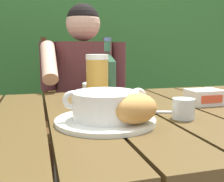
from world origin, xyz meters
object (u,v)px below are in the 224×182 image
object	(u,v)px
beer_glass	(97,79)
beer_bottle	(107,75)
chair_near_diner	(80,121)
table_knife	(142,112)
soup_bowl	(105,104)
butter_tub	(204,97)
diner_bowl	(99,89)
water_glass_small	(183,109)
bread_roll	(135,109)
serving_plate	(106,120)
person_eating	(85,92)

from	to	relation	value
beer_glass	beer_bottle	size ratio (longest dim) A/B	0.75
chair_near_diner	table_knife	world-z (taller)	chair_near_diner
soup_bowl	butter_tub	world-z (taller)	soup_bowl
chair_near_diner	diner_bowl	world-z (taller)	chair_near_diner
diner_bowl	water_glass_small	bearing A→B (deg)	-72.86
water_glass_small	table_knife	xyz separation A→B (m)	(-0.09, 0.10, -0.03)
bread_roll	diner_bowl	xyz separation A→B (m)	(0.02, 0.52, -0.03)
chair_near_diner	beer_glass	size ratio (longest dim) A/B	5.66
soup_bowl	beer_glass	xyz separation A→B (m)	(0.03, 0.26, 0.04)
beer_glass	butter_tub	bearing A→B (deg)	-17.56
chair_near_diner	butter_tub	distance (m)	0.96
beer_bottle	table_knife	bearing A→B (deg)	-77.21
beer_bottle	beer_glass	bearing A→B (deg)	-135.22
beer_glass	water_glass_small	distance (m)	0.34
serving_plate	bread_roll	distance (m)	0.10
butter_tub	diner_bowl	world-z (taller)	butter_tub
beer_bottle	butter_tub	world-z (taller)	beer_bottle
bread_roll	beer_bottle	distance (m)	0.38
beer_bottle	butter_tub	size ratio (longest dim) A/B	2.01
beer_bottle	person_eating	bearing A→B (deg)	90.73
water_glass_small	butter_tub	xyz separation A→B (m)	(0.18, 0.16, -0.00)
serving_plate	beer_bottle	world-z (taller)	beer_bottle
chair_near_diner	table_knife	distance (m)	0.95
butter_tub	table_knife	xyz separation A→B (m)	(-0.26, -0.06, -0.02)
beer_glass	diner_bowl	world-z (taller)	beer_glass
beer_glass	table_knife	size ratio (longest dim) A/B	1.18
diner_bowl	bread_roll	bearing A→B (deg)	-92.53
soup_bowl	water_glass_small	xyz separation A→B (m)	(0.23, -0.02, -0.02)
beer_glass	bread_roll	bearing A→B (deg)	-85.54
soup_bowl	bread_roll	size ratio (longest dim) A/B	1.55
soup_bowl	bread_roll	xyz separation A→B (m)	(0.06, -0.07, 0.00)
chair_near_diner	table_knife	xyz separation A→B (m)	(0.05, -0.91, 0.27)
soup_bowl	diner_bowl	size ratio (longest dim) A/B	1.62
chair_near_diner	beer_bottle	world-z (taller)	chair_near_diner
person_eating	bread_roll	bearing A→B (deg)	-91.33
beer_bottle	diner_bowl	world-z (taller)	beer_bottle
serving_plate	soup_bowl	size ratio (longest dim) A/B	1.19
bread_roll	table_knife	bearing A→B (deg)	62.31
butter_tub	diner_bowl	size ratio (longest dim) A/B	0.84
serving_plate	water_glass_small	size ratio (longest dim) A/B	4.22
beer_glass	diner_bowl	bearing A→B (deg)	75.86
person_eating	butter_tub	size ratio (longest dim) A/B	9.92
chair_near_diner	bread_roll	xyz separation A→B (m)	(-0.02, -1.06, 0.31)
water_glass_small	diner_bowl	bearing A→B (deg)	107.14
beer_glass	butter_tub	distance (m)	0.39
soup_bowl	beer_bottle	xyz separation A→B (m)	(0.09, 0.31, 0.05)
soup_bowl	chair_near_diner	bearing A→B (deg)	85.24
person_eating	serving_plate	size ratio (longest dim) A/B	4.35
beer_glass	table_knife	distance (m)	0.22
person_eating	soup_bowl	distance (m)	0.79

